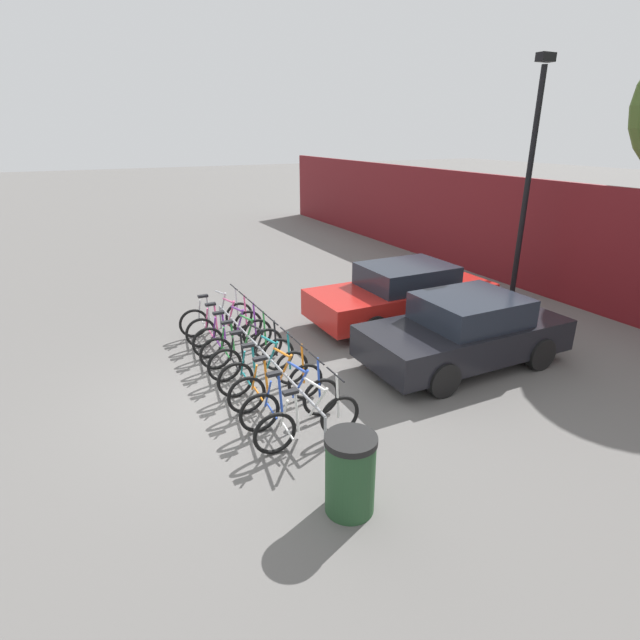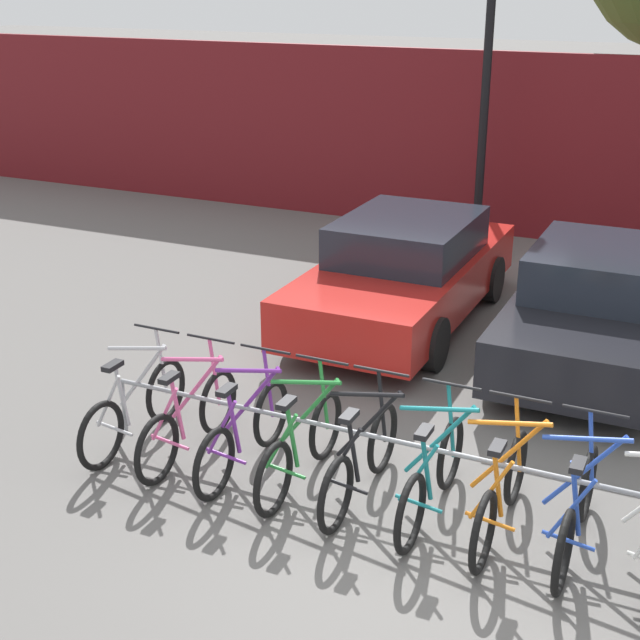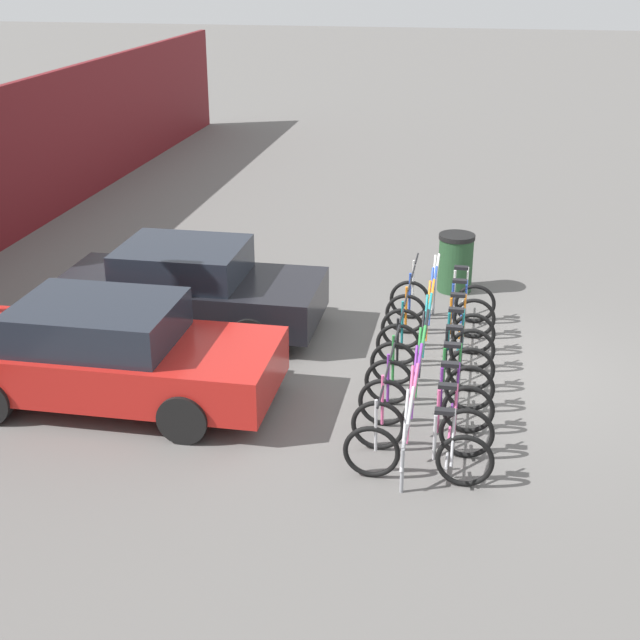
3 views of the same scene
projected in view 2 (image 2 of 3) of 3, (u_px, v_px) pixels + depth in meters
ground_plane at (415, 550)px, 7.11m from camera, size 120.00×120.00×0.00m
hoarding_wall at (612, 154)px, 14.56m from camera, size 36.00×0.16×3.12m
bike_rack at (372, 441)px, 7.75m from camera, size 5.37×0.04×0.57m
bicycle_silver at (135, 407)px, 8.63m from camera, size 0.68×1.71×1.05m
bicycle_pink at (189, 420)px, 8.38m from camera, size 0.68×1.71×1.05m
bicycle_purple at (244, 433)px, 8.15m from camera, size 0.68×1.71×1.05m
bicycle_green at (301, 446)px, 7.92m from camera, size 0.68×1.71×1.05m
bicycle_black at (361, 460)px, 7.69m from camera, size 0.68×1.71×1.05m
bicycle_teal at (432, 477)px, 7.43m from camera, size 0.68×1.71×1.05m
bicycle_orange at (501, 493)px, 7.20m from camera, size 0.68×1.71×1.05m
bicycle_blue at (577, 510)px, 6.97m from camera, size 0.68×1.71×1.05m
car_red at (405, 271)px, 11.58m from camera, size 1.91×4.46×1.40m
car_black at (599, 307)px, 10.32m from camera, size 1.91×4.08×1.40m
lamp_post at (489, 38)px, 13.82m from camera, size 0.24×0.44×6.06m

